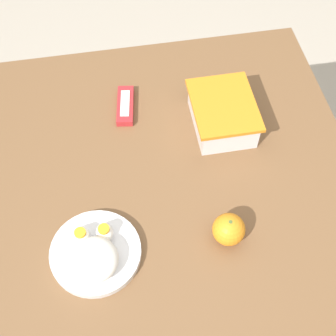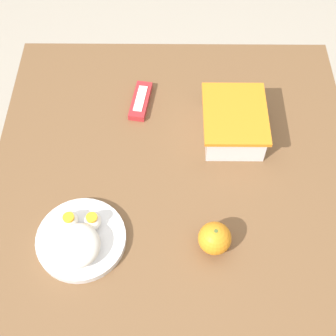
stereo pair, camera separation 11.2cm
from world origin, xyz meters
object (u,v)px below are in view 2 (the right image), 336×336
Objects in this scene: food_container at (233,124)px; candy_bar at (141,101)px; orange_fruit at (215,238)px; rice_plate at (80,240)px.

food_container is 1.48× the size of candy_bar.
food_container is 0.33m from orange_fruit.
orange_fruit reaches higher than rice_plate.
rice_plate is at bearing -48.32° from food_container.
orange_fruit is at bearing 89.97° from rice_plate.
orange_fruit is at bearing 23.11° from candy_bar.
candy_bar is at bearing -112.40° from food_container.
rice_plate is 0.43m from candy_bar.
food_container reaches higher than rice_plate.
candy_bar is (-0.10, -0.24, -0.03)m from food_container.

